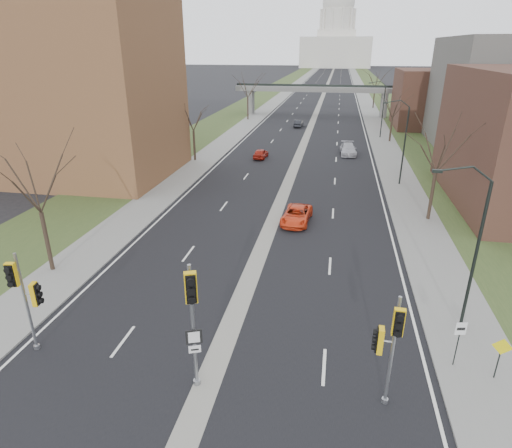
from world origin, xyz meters
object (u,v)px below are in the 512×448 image
(car_right_mid, at_px, (348,149))
(signal_pole_median, at_px, (192,309))
(car_right_near, at_px, (297,215))
(signal_pole_left, at_px, (25,291))
(car_left_far, at_px, (299,123))
(warning_sign, at_px, (500,352))
(car_left_near, at_px, (261,153))
(signal_pole_right, at_px, (390,338))
(speed_limit_sign, at_px, (459,336))

(car_right_mid, bearing_deg, signal_pole_median, -101.32)
(car_right_near, bearing_deg, signal_pole_left, -115.17)
(signal_pole_median, bearing_deg, car_left_far, 69.87)
(warning_sign, height_order, car_left_near, warning_sign)
(signal_pole_median, distance_m, car_right_mid, 46.24)
(signal_pole_right, height_order, speed_limit_sign, signal_pole_right)
(warning_sign, bearing_deg, car_left_far, 114.50)
(signal_pole_left, height_order, car_left_far, signal_pole_left)
(car_left_near, height_order, car_left_far, same)
(signal_pole_right, distance_m, warning_sign, 5.93)
(signal_pole_median, xyz_separation_m, car_right_near, (2.32, 19.81, -3.46))
(car_left_near, distance_m, car_right_mid, 12.16)
(signal_pole_right, distance_m, car_left_near, 42.68)
(signal_pole_left, xyz_separation_m, signal_pole_right, (16.04, -0.42, -0.06))
(signal_pole_left, relative_size, car_right_mid, 1.02)
(warning_sign, relative_size, car_right_mid, 0.41)
(signal_pole_right, relative_size, warning_sign, 2.44)
(warning_sign, xyz_separation_m, car_left_near, (-17.31, 38.37, -0.85))
(signal_pole_left, height_order, warning_sign, signal_pole_left)
(warning_sign, bearing_deg, signal_pole_left, -163.08)
(car_left_near, bearing_deg, car_left_far, -92.78)
(speed_limit_sign, bearing_deg, signal_pole_left, 175.56)
(signal_pole_median, bearing_deg, car_right_mid, 59.73)
(car_left_near, bearing_deg, signal_pole_median, 99.69)
(signal_pole_right, xyz_separation_m, car_left_far, (-9.54, 65.63, -2.72))
(signal_pole_left, height_order, car_left_near, signal_pole_left)
(signal_pole_median, xyz_separation_m, signal_pole_right, (7.68, 0.57, -0.77))
(signal_pole_median, bearing_deg, warning_sign, -8.47)
(car_left_near, height_order, car_right_mid, car_right_mid)
(signal_pole_left, distance_m, speed_limit_sign, 19.76)
(car_right_near, relative_size, car_right_mid, 0.93)
(signal_pole_median, relative_size, speed_limit_sign, 2.53)
(car_left_far, distance_m, car_right_near, 46.58)
(signal_pole_median, bearing_deg, car_right_near, 61.59)
(car_left_near, bearing_deg, signal_pole_right, 110.10)
(car_left_near, height_order, car_right_near, car_right_near)
(signal_pole_median, relative_size, car_left_far, 1.54)
(speed_limit_sign, height_order, car_right_mid, speed_limit_sign)
(signal_pole_right, bearing_deg, car_right_mid, 94.02)
(signal_pole_left, bearing_deg, signal_pole_right, -10.87)
(car_left_far, distance_m, car_right_mid, 22.36)
(speed_limit_sign, relative_size, car_left_far, 0.61)
(car_right_mid, bearing_deg, car_left_far, 110.13)
(signal_pole_left, height_order, car_right_mid, signal_pole_left)
(signal_pole_right, height_order, warning_sign, signal_pole_right)
(car_left_far, xyz_separation_m, car_right_near, (4.17, -46.39, 0.02))
(speed_limit_sign, xyz_separation_m, warning_sign, (1.59, -0.54, -0.24))
(signal_pole_right, bearing_deg, warning_sign, 28.59)
(car_right_near, height_order, car_right_mid, car_right_mid)
(warning_sign, relative_size, car_left_far, 0.55)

